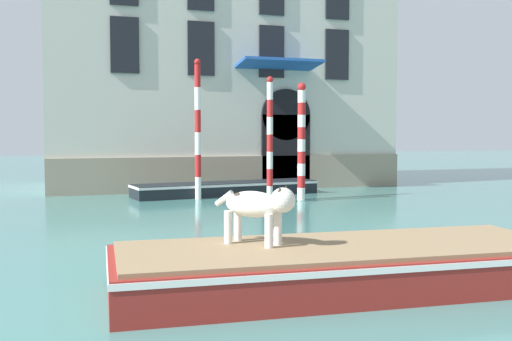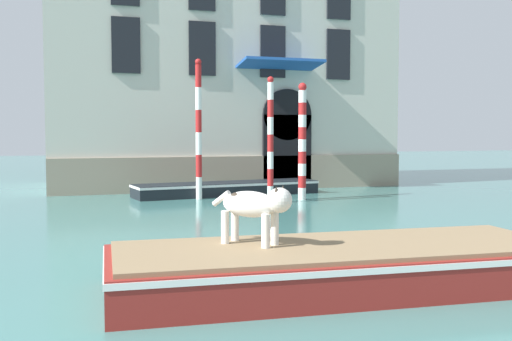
% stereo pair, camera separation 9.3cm
% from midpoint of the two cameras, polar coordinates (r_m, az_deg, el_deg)
% --- Properties ---
extents(palazzo_left, '(13.65, 7.40, 15.25)m').
position_cam_midpoint_polar(palazzo_left, '(25.93, -3.56, 15.72)').
color(palazzo_left, beige).
rests_on(palazzo_left, ground_plane).
extents(boat_foreground, '(6.56, 2.72, 0.61)m').
position_cam_midpoint_polar(boat_foreground, '(8.54, 8.35, -8.87)').
color(boat_foreground, maroon).
rests_on(boat_foreground, ground_plane).
extents(dog_on_deck, '(0.93, 1.02, 0.84)m').
position_cam_midpoint_polar(dog_on_deck, '(8.29, 0.26, -3.35)').
color(dog_on_deck, silver).
rests_on(dog_on_deck, boat_foreground).
extents(boat_moored_near_palazzo, '(6.67, 2.20, 0.45)m').
position_cam_midpoint_polar(boat_moored_near_palazzo, '(20.85, -2.61, -1.69)').
color(boat_moored_near_palazzo, black).
rests_on(boat_moored_near_palazzo, ground_plane).
extents(mooring_pole_0, '(0.26, 0.26, 3.76)m').
position_cam_midpoint_polar(mooring_pole_0, '(19.31, 4.57, 2.82)').
color(mooring_pole_0, white).
rests_on(mooring_pole_0, ground_plane).
extents(mooring_pole_1, '(0.19, 0.19, 3.88)m').
position_cam_midpoint_polar(mooring_pole_1, '(18.33, 1.53, 2.96)').
color(mooring_pole_1, white).
rests_on(mooring_pole_1, ground_plane).
extents(mooring_pole_2, '(0.21, 0.21, 4.55)m').
position_cam_midpoint_polar(mooring_pole_2, '(19.51, -5.35, 3.97)').
color(mooring_pole_2, white).
rests_on(mooring_pole_2, ground_plane).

